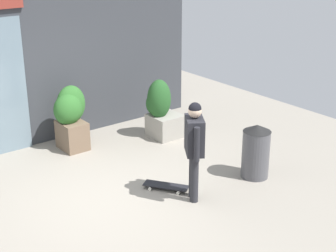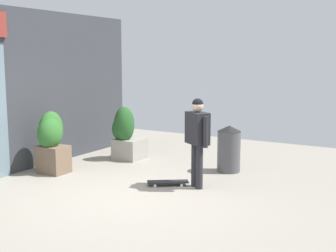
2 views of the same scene
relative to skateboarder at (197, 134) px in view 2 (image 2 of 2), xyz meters
name	(u,v)px [view 2 (image 2 of 2)]	position (x,y,z in m)	size (l,w,h in m)	color
ground_plane	(127,196)	(-1.04, 0.80, -0.98)	(12.00, 12.00, 0.00)	gray
building_facade	(2,92)	(-1.08, 3.75, 0.67)	(7.51, 0.31, 3.31)	#383A3F
skateboarder	(197,134)	(0.00, 0.00, 0.00)	(0.47, 0.55, 1.61)	#28282D
skateboard	(168,182)	(-0.15, 0.52, -0.92)	(0.61, 0.74, 0.08)	black
planter_box_left	(51,141)	(-0.53, 3.02, -0.32)	(0.69, 0.59, 1.24)	brown
planter_box_right	(126,134)	(1.22, 2.45, -0.41)	(0.67, 0.66, 1.22)	gray
trash_bin	(229,149)	(1.36, -0.04, -0.50)	(0.48, 0.48, 0.95)	#4C4C51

